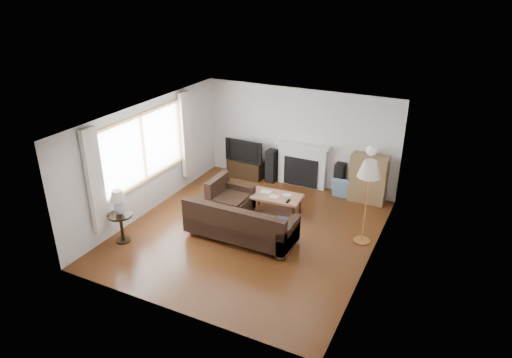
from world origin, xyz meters
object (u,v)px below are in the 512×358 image
at_px(bookshelf, 368,179).
at_px(coffee_table, 275,204).
at_px(tv_stand, 246,169).
at_px(side_table, 122,228).
at_px(sectional_sofa, 241,222).
at_px(floor_lamp, 366,203).

height_order(bookshelf, coffee_table, bookshelf).
height_order(tv_stand, side_table, side_table).
bearing_deg(sectional_sofa, tv_stand, 115.39).
distance_m(tv_stand, floor_lamp, 4.09).
height_order(sectional_sofa, floor_lamp, floor_lamp).
relative_size(sectional_sofa, side_table, 3.97).
distance_m(coffee_table, floor_lamp, 2.20).
bearing_deg(floor_lamp, bookshelf, 101.15).
relative_size(tv_stand, bookshelf, 0.81).
xyz_separation_m(sectional_sofa, side_table, (-2.11, -1.13, -0.09)).
relative_size(bookshelf, side_table, 1.89).
xyz_separation_m(bookshelf, coffee_table, (-1.70, -1.53, -0.36)).
distance_m(sectional_sofa, side_table, 2.40).
distance_m(tv_stand, sectional_sofa, 3.13).
bearing_deg(coffee_table, tv_stand, 131.95).
relative_size(tv_stand, floor_lamp, 0.53).
relative_size(bookshelf, coffee_table, 1.01).
bearing_deg(tv_stand, bookshelf, 0.34).
distance_m(bookshelf, side_table, 5.65).
xyz_separation_m(sectional_sofa, coffee_table, (0.19, 1.32, -0.17)).
bearing_deg(coffee_table, side_table, -136.65).
xyz_separation_m(bookshelf, side_table, (-4.00, -3.98, -0.27)).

